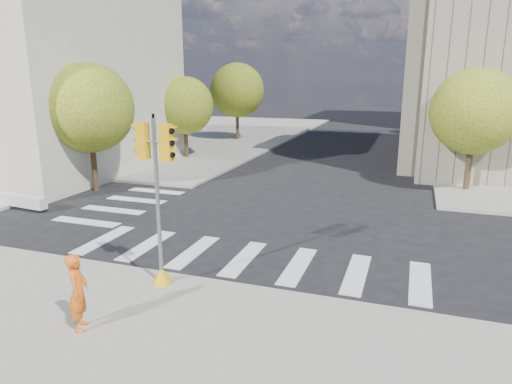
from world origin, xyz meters
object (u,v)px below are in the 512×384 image
lamp_near (477,97)px  photographer (78,292)px  lamp_far (458,91)px  traffic_signal (159,215)px

lamp_near → photographer: size_ratio=4.50×
lamp_far → photographer: 36.94m
photographer → traffic_signal: bearing=-37.5°
lamp_near → traffic_signal: lamp_near is taller
lamp_near → traffic_signal: bearing=-116.9°
lamp_far → photographer: (-10.02, -35.38, -3.53)m
lamp_far → photographer: size_ratio=4.50×
lamp_near → lamp_far: same height
traffic_signal → photographer: size_ratio=2.59×
lamp_near → lamp_far: size_ratio=1.00×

